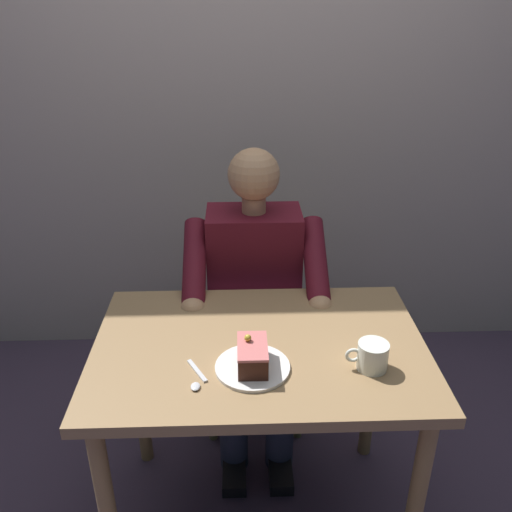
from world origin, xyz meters
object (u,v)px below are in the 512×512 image
(cake_slice, at_px, (252,355))
(coffee_cup, at_px, (372,355))
(chair, at_px, (253,303))
(seated_person, at_px, (255,300))
(dining_table, at_px, (260,371))
(dessert_spoon, at_px, (196,379))

(cake_slice, height_order, coffee_cup, cake_slice)
(chair, relative_size, seated_person, 0.76)
(cake_slice, relative_size, coffee_cup, 1.13)
(dining_table, height_order, dessert_spoon, dessert_spoon)
(dining_table, relative_size, dessert_spoon, 7.28)
(coffee_cup, bearing_deg, seated_person, -61.58)
(seated_person, relative_size, cake_slice, 8.67)
(chair, bearing_deg, seated_person, 90.00)
(dining_table, distance_m, chair, 0.64)
(dining_table, distance_m, cake_slice, 0.19)
(coffee_cup, bearing_deg, dining_table, -21.95)
(dessert_spoon, bearing_deg, cake_slice, -163.67)
(chair, distance_m, dessert_spoon, 0.85)
(coffee_cup, bearing_deg, cake_slice, -1.36)
(dining_table, relative_size, chair, 1.11)
(dining_table, height_order, coffee_cup, coffee_cup)
(cake_slice, bearing_deg, coffee_cup, 178.64)
(cake_slice, height_order, dessert_spoon, cake_slice)
(chair, xyz_separation_m, coffee_cup, (-0.31, 0.75, 0.28))
(seated_person, xyz_separation_m, cake_slice, (0.03, 0.57, 0.16))
(seated_person, xyz_separation_m, coffee_cup, (-0.31, 0.58, 0.15))
(chair, bearing_deg, dessert_spoon, 77.04)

